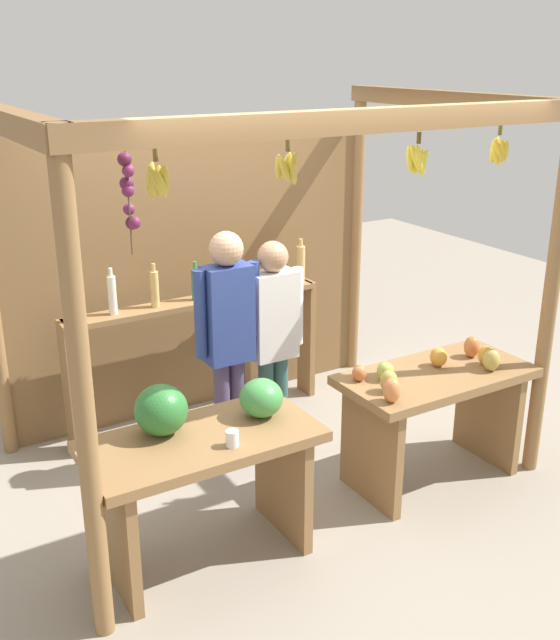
# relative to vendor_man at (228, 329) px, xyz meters

# --- Properties ---
(ground_plane) EXTENTS (12.00, 12.00, 0.00)m
(ground_plane) POSITION_rel_vendor_man_xyz_m (0.23, -0.08, -1.01)
(ground_plane) COLOR gray
(ground_plane) RESTS_ON ground
(market_stall) EXTENTS (3.20, 2.23, 2.49)m
(market_stall) POSITION_rel_vendor_man_xyz_m (0.22, 0.41, 0.44)
(market_stall) COLOR olive
(market_stall) RESTS_ON ground
(fruit_counter_left) EXTENTS (1.29, 0.67, 1.07)m
(fruit_counter_left) POSITION_rel_vendor_man_xyz_m (-0.61, -0.85, -0.35)
(fruit_counter_left) COLOR olive
(fruit_counter_left) RESTS_ON ground
(fruit_counter_right) EXTENTS (1.29, 0.64, 0.94)m
(fruit_counter_right) POSITION_rel_vendor_man_xyz_m (1.07, -0.88, -0.42)
(fruit_counter_right) COLOR olive
(fruit_counter_right) RESTS_ON ground
(bottle_shelf_unit) EXTENTS (2.05, 0.22, 1.35)m
(bottle_shelf_unit) POSITION_rel_vendor_man_xyz_m (0.11, 0.71, -0.20)
(bottle_shelf_unit) COLOR olive
(bottle_shelf_unit) RESTS_ON ground
(vendor_man) EXTENTS (0.48, 0.23, 1.67)m
(vendor_man) POSITION_rel_vendor_man_xyz_m (0.00, 0.00, 0.00)
(vendor_man) COLOR #4E4266
(vendor_man) RESTS_ON ground
(vendor_woman) EXTENTS (0.48, 0.21, 1.57)m
(vendor_woman) POSITION_rel_vendor_man_xyz_m (0.35, 0.00, -0.08)
(vendor_woman) COLOR #355C5D
(vendor_woman) RESTS_ON ground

